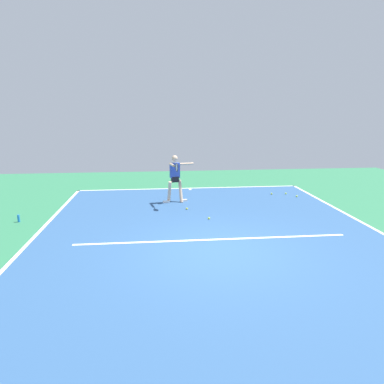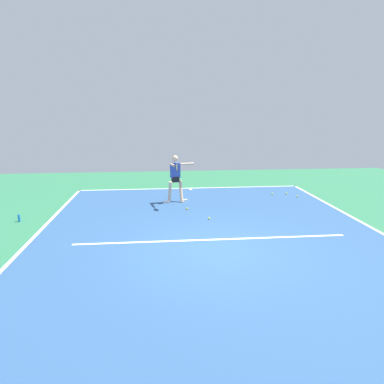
% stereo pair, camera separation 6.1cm
% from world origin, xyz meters
% --- Properties ---
extents(ground_plane, '(22.78, 22.78, 0.00)m').
position_xyz_m(ground_plane, '(0.00, 0.00, 0.00)').
color(ground_plane, '#2D754C').
extents(court_surface, '(9.38, 13.95, 0.00)m').
position_xyz_m(court_surface, '(0.00, 0.00, 0.00)').
color(court_surface, '#2D5484').
rests_on(court_surface, ground_plane).
extents(court_line_baseline_near, '(9.38, 0.10, 0.01)m').
position_xyz_m(court_line_baseline_near, '(0.00, -6.93, 0.00)').
color(court_line_baseline_near, white).
rests_on(court_line_baseline_near, ground_plane).
extents(court_line_sideline_right, '(0.10, 13.95, 0.01)m').
position_xyz_m(court_line_sideline_right, '(4.64, 0.00, 0.00)').
color(court_line_sideline_right, white).
rests_on(court_line_sideline_right, ground_plane).
extents(court_line_service, '(7.03, 0.10, 0.01)m').
position_xyz_m(court_line_service, '(0.00, -0.73, 0.00)').
color(court_line_service, white).
rests_on(court_line_service, ground_plane).
extents(court_line_centre_mark, '(0.10, 0.30, 0.01)m').
position_xyz_m(court_line_centre_mark, '(0.00, -6.73, 0.00)').
color(court_line_centre_mark, white).
rests_on(court_line_centre_mark, ground_plane).
extents(tennis_player, '(1.14, 1.27, 1.72)m').
position_xyz_m(tennis_player, '(0.74, -4.63, 0.97)').
color(tennis_player, beige).
rests_on(tennis_player, ground_plane).
extents(tennis_ball_far_corner, '(0.07, 0.07, 0.07)m').
position_xyz_m(tennis_ball_far_corner, '(-0.16, -2.46, 0.03)').
color(tennis_ball_far_corner, '#C6E53D').
rests_on(tennis_ball_far_corner, ground_plane).
extents(tennis_ball_by_baseline, '(0.07, 0.07, 0.07)m').
position_xyz_m(tennis_ball_by_baseline, '(0.41, -3.61, 0.03)').
color(tennis_ball_by_baseline, yellow).
rests_on(tennis_ball_by_baseline, ground_plane).
extents(tennis_ball_near_player, '(0.07, 0.07, 0.07)m').
position_xyz_m(tennis_ball_near_player, '(-3.69, -5.41, 0.03)').
color(tennis_ball_near_player, '#C6E53D').
rests_on(tennis_ball_near_player, ground_plane).
extents(tennis_ball_by_sideline, '(0.07, 0.07, 0.07)m').
position_xyz_m(tennis_ball_by_sideline, '(-3.95, -4.93, 0.03)').
color(tennis_ball_by_sideline, '#C6E53D').
rests_on(tennis_ball_by_sideline, ground_plane).
extents(tennis_ball_centre_court, '(0.07, 0.07, 0.07)m').
position_xyz_m(tennis_ball_centre_court, '(-3.12, -5.43, 0.03)').
color(tennis_ball_centre_court, '#CCE033').
rests_on(tennis_ball_centre_court, ground_plane).
extents(water_bottle, '(0.07, 0.07, 0.22)m').
position_xyz_m(water_bottle, '(5.52, -2.79, 0.11)').
color(water_bottle, blue).
rests_on(water_bottle, ground_plane).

